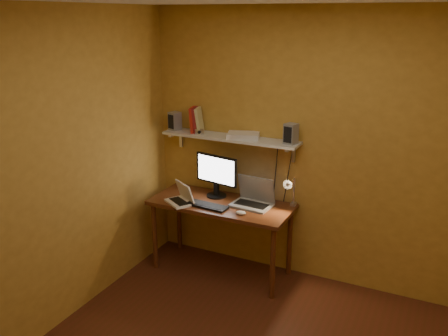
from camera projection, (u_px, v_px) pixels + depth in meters
The scene contains 14 objects.
room at pixel (252, 213), 3.03m from camera, with size 3.44×3.24×2.64m.
desk at pixel (221, 211), 4.67m from camera, with size 1.40×0.60×0.75m.
wall_shelf at pixel (230, 138), 4.63m from camera, with size 1.40×0.25×0.21m.
monitor at pixel (216, 174), 4.74m from camera, with size 0.47×0.23×0.43m.
laptop at pixel (254, 198), 4.58m from camera, with size 0.40×0.30×0.28m.
netbook at pixel (182, 197), 4.63m from camera, with size 0.34×0.31×0.21m.
keyboard at pixel (207, 206), 4.54m from camera, with size 0.41×0.14×0.02m, color black.
mouse at pixel (241, 213), 4.36m from camera, with size 0.10×0.06×0.04m, color silver.
desk_lamp at pixel (290, 189), 4.42m from camera, with size 0.09×0.23×0.38m.
speaker_left at pixel (175, 121), 4.86m from camera, with size 0.10×0.10×0.18m, color gray.
speaker_right at pixel (291, 134), 4.33m from camera, with size 0.10×0.10×0.19m, color gray.
books at pixel (196, 120), 4.75m from camera, with size 0.17×0.18×0.25m.
shelf_camera at pixel (200, 132), 4.70m from camera, with size 0.09×0.05×0.05m.
router at pixel (243, 135), 4.56m from camera, with size 0.30×0.20×0.05m, color silver.
Camera 1 is at (1.06, -2.59, 2.51)m, focal length 38.00 mm.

